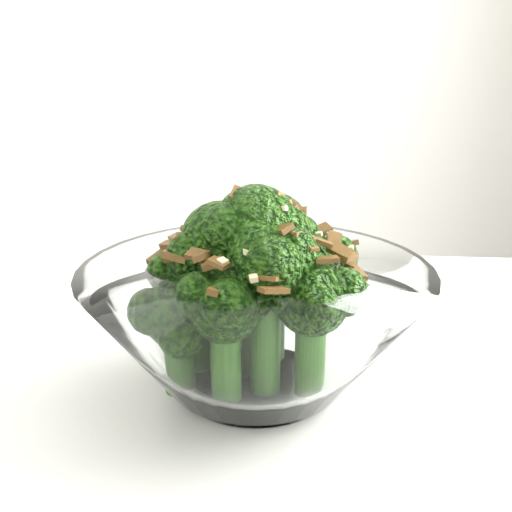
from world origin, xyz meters
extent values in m
cylinder|color=white|center=(0.34, -0.05, 0.75)|extent=(0.10, 0.10, 0.01)
cylinder|color=#2B5A18|center=(0.31, -0.08, 0.79)|extent=(0.02, 0.02, 0.06)
sphere|color=#285A10|center=(0.31, -0.08, 0.83)|extent=(0.05, 0.05, 0.05)
cylinder|color=#2B5A18|center=(0.39, -0.01, 0.79)|extent=(0.02, 0.02, 0.05)
sphere|color=#285A10|center=(0.39, -0.01, 0.82)|extent=(0.04, 0.04, 0.04)
cylinder|color=#2B5A18|center=(0.34, -0.05, 0.81)|extent=(0.02, 0.02, 0.10)
sphere|color=#285A10|center=(0.34, -0.05, 0.87)|extent=(0.06, 0.06, 0.06)
cylinder|color=#2B5A18|center=(0.38, -0.05, 0.80)|extent=(0.02, 0.02, 0.07)
sphere|color=#285A10|center=(0.38, -0.05, 0.84)|extent=(0.05, 0.05, 0.05)
cylinder|color=#2B5A18|center=(0.32, -0.04, 0.81)|extent=(0.02, 0.02, 0.08)
sphere|color=#285A10|center=(0.32, -0.04, 0.86)|extent=(0.06, 0.06, 0.06)
cylinder|color=#2B5A18|center=(0.37, -0.09, 0.79)|extent=(0.02, 0.02, 0.06)
sphere|color=#285A10|center=(0.37, -0.09, 0.83)|extent=(0.05, 0.05, 0.05)
cylinder|color=#2B5A18|center=(0.28, -0.06, 0.79)|extent=(0.02, 0.02, 0.04)
sphere|color=#285A10|center=(0.28, -0.06, 0.82)|extent=(0.05, 0.05, 0.05)
cylinder|color=#2B5A18|center=(0.30, -0.03, 0.79)|extent=(0.02, 0.02, 0.06)
sphere|color=#285A10|center=(0.30, -0.03, 0.84)|extent=(0.05, 0.05, 0.05)
cylinder|color=#2B5A18|center=(0.35, -0.03, 0.81)|extent=(0.02, 0.02, 0.09)
sphere|color=#285A10|center=(0.35, -0.03, 0.86)|extent=(0.05, 0.05, 0.05)
cylinder|color=#2B5A18|center=(0.34, -0.08, 0.80)|extent=(0.02, 0.02, 0.08)
sphere|color=#285A10|center=(0.34, -0.08, 0.86)|extent=(0.05, 0.05, 0.05)
cylinder|color=#2B5A18|center=(0.34, 0.00, 0.79)|extent=(0.02, 0.02, 0.05)
sphere|color=#285A10|center=(0.34, 0.00, 0.82)|extent=(0.04, 0.04, 0.04)
cube|color=brown|center=(0.39, -0.07, 0.86)|extent=(0.02, 0.02, 0.01)
cube|color=brown|center=(0.29, -0.03, 0.87)|extent=(0.01, 0.02, 0.01)
cube|color=brown|center=(0.39, -0.03, 0.86)|extent=(0.02, 0.01, 0.01)
cube|color=brown|center=(0.37, -0.01, 0.86)|extent=(0.01, 0.02, 0.01)
cube|color=brown|center=(0.32, -0.03, 0.88)|extent=(0.02, 0.02, 0.01)
cube|color=brown|center=(0.30, 0.00, 0.85)|extent=(0.01, 0.02, 0.01)
cube|color=brown|center=(0.28, -0.05, 0.86)|extent=(0.02, 0.02, 0.01)
cube|color=brown|center=(0.39, 0.00, 0.85)|extent=(0.02, 0.02, 0.00)
cube|color=brown|center=(0.36, -0.09, 0.87)|extent=(0.01, 0.02, 0.01)
cube|color=brown|center=(0.39, -0.05, 0.86)|extent=(0.01, 0.02, 0.01)
cube|color=brown|center=(0.40, -0.07, 0.85)|extent=(0.01, 0.02, 0.01)
cube|color=brown|center=(0.36, -0.08, 0.87)|extent=(0.02, 0.02, 0.01)
cube|color=brown|center=(0.31, -0.05, 0.88)|extent=(0.01, 0.01, 0.01)
cube|color=brown|center=(0.37, -0.09, 0.86)|extent=(0.02, 0.01, 0.00)
cube|color=brown|center=(0.31, -0.03, 0.88)|extent=(0.02, 0.01, 0.01)
cube|color=brown|center=(0.41, -0.04, 0.85)|extent=(0.02, 0.01, 0.01)
cube|color=brown|center=(0.34, -0.01, 0.88)|extent=(0.02, 0.01, 0.01)
cube|color=brown|center=(0.36, -0.03, 0.87)|extent=(0.02, 0.01, 0.01)
cube|color=brown|center=(0.30, -0.07, 0.86)|extent=(0.02, 0.02, 0.01)
cube|color=brown|center=(0.37, -0.04, 0.88)|extent=(0.02, 0.02, 0.01)
cube|color=brown|center=(0.36, -0.05, 0.89)|extent=(0.01, 0.02, 0.01)
cube|color=brown|center=(0.33, -0.11, 0.86)|extent=(0.02, 0.02, 0.01)
cube|color=brown|center=(0.35, -0.08, 0.88)|extent=(0.01, 0.02, 0.01)
cube|color=brown|center=(0.29, -0.04, 0.87)|extent=(0.02, 0.01, 0.01)
cube|color=brown|center=(0.30, -0.10, 0.85)|extent=(0.01, 0.02, 0.01)
cube|color=brown|center=(0.30, -0.08, 0.86)|extent=(0.01, 0.01, 0.01)
cube|color=brown|center=(0.31, 0.00, 0.86)|extent=(0.01, 0.01, 0.01)
cube|color=brown|center=(0.28, -0.05, 0.86)|extent=(0.01, 0.01, 0.01)
cube|color=brown|center=(0.36, -0.05, 0.88)|extent=(0.02, 0.02, 0.01)
cube|color=brown|center=(0.37, -0.04, 0.88)|extent=(0.02, 0.01, 0.01)
cube|color=brown|center=(0.40, -0.08, 0.85)|extent=(0.01, 0.02, 0.01)
cube|color=brown|center=(0.35, -0.05, 0.89)|extent=(0.02, 0.02, 0.01)
cube|color=brown|center=(0.35, 0.00, 0.87)|extent=(0.02, 0.02, 0.01)
cube|color=brown|center=(0.28, -0.02, 0.86)|extent=(0.02, 0.02, 0.01)
cube|color=brown|center=(0.30, -0.01, 0.86)|extent=(0.02, 0.01, 0.01)
cube|color=brown|center=(0.30, 0.01, 0.85)|extent=(0.02, 0.02, 0.01)
cube|color=brown|center=(0.30, -0.08, 0.86)|extent=(0.01, 0.02, 0.01)
cube|color=brown|center=(0.37, 0.00, 0.85)|extent=(0.02, 0.02, 0.01)
cube|color=brown|center=(0.39, -0.08, 0.86)|extent=(0.02, 0.02, 0.01)
cube|color=brown|center=(0.35, -0.08, 0.88)|extent=(0.02, 0.02, 0.01)
cube|color=brown|center=(0.32, -0.03, 0.88)|extent=(0.02, 0.02, 0.01)
cube|color=brown|center=(0.31, -0.02, 0.87)|extent=(0.01, 0.01, 0.01)
cube|color=brown|center=(0.29, -0.01, 0.85)|extent=(0.01, 0.02, 0.01)
cube|color=brown|center=(0.35, -0.05, 0.90)|extent=(0.02, 0.02, 0.01)
cube|color=brown|center=(0.35, -0.04, 0.89)|extent=(0.01, 0.02, 0.01)
cube|color=brown|center=(0.30, -0.09, 0.86)|extent=(0.02, 0.01, 0.01)
cube|color=brown|center=(0.32, -0.04, 0.89)|extent=(0.02, 0.01, 0.01)
cube|color=brown|center=(0.33, -0.11, 0.85)|extent=(0.02, 0.01, 0.01)
cube|color=brown|center=(0.33, -0.05, 0.90)|extent=(0.01, 0.02, 0.01)
cube|color=brown|center=(0.35, -0.06, 0.89)|extent=(0.02, 0.02, 0.01)
cube|color=brown|center=(0.27, -0.03, 0.85)|extent=(0.02, 0.02, 0.01)
cube|color=brown|center=(0.38, -0.07, 0.87)|extent=(0.02, 0.01, 0.01)
cube|color=brown|center=(0.33, -0.03, 0.89)|extent=(0.02, 0.02, 0.01)
cube|color=beige|center=(0.39, -0.03, 0.86)|extent=(0.01, 0.01, 0.01)
cube|color=beige|center=(0.38, -0.06, 0.87)|extent=(0.01, 0.00, 0.00)
cube|color=beige|center=(0.31, 0.01, 0.86)|extent=(0.01, 0.01, 0.00)
cube|color=beige|center=(0.34, -0.01, 0.87)|extent=(0.00, 0.01, 0.00)
cube|color=beige|center=(0.31, -0.02, 0.88)|extent=(0.00, 0.00, 0.00)
cube|color=beige|center=(0.32, -0.09, 0.87)|extent=(0.01, 0.00, 0.00)
cube|color=beige|center=(0.35, 0.00, 0.87)|extent=(0.01, 0.01, 0.01)
cube|color=beige|center=(0.31, -0.09, 0.86)|extent=(0.01, 0.01, 0.01)
cube|color=beige|center=(0.32, -0.03, 0.89)|extent=(0.01, 0.01, 0.01)
cube|color=beige|center=(0.40, -0.06, 0.86)|extent=(0.01, 0.01, 0.00)
cube|color=beige|center=(0.35, 0.00, 0.87)|extent=(0.00, 0.01, 0.01)
cube|color=beige|center=(0.32, 0.01, 0.86)|extent=(0.01, 0.01, 0.00)
cube|color=beige|center=(0.35, -0.05, 0.89)|extent=(0.01, 0.00, 0.01)
cube|color=beige|center=(0.35, -0.01, 0.87)|extent=(0.00, 0.01, 0.00)
cube|color=beige|center=(0.35, 0.00, 0.86)|extent=(0.01, 0.01, 0.01)
cube|color=beige|center=(0.33, -0.06, 0.89)|extent=(0.01, 0.01, 0.01)
cube|color=beige|center=(0.32, -0.11, 0.86)|extent=(0.01, 0.01, 0.00)
cube|color=beige|center=(0.35, -0.06, 0.89)|extent=(0.01, 0.01, 0.01)
cube|color=beige|center=(0.35, -0.05, 0.89)|extent=(0.00, 0.00, 0.00)
cube|color=beige|center=(0.33, -0.03, 0.89)|extent=(0.01, 0.01, 0.00)
cube|color=beige|center=(0.34, -0.09, 0.87)|extent=(0.01, 0.01, 0.01)
cube|color=beige|center=(0.35, -0.06, 0.89)|extent=(0.01, 0.01, 0.00)
camera|label=1|loc=(0.23, -0.49, 1.01)|focal=50.00mm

